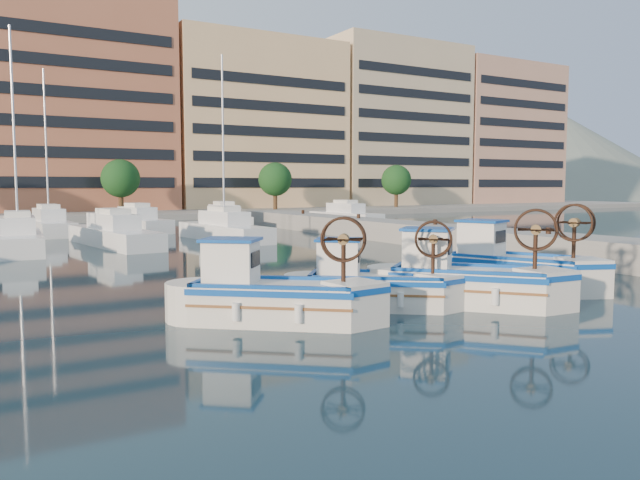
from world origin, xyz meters
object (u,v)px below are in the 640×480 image
(fishing_boat_c, at_px, (463,279))
(fishing_boat_d, at_px, (511,265))
(fishing_boat_b, at_px, (371,284))
(fishing_boat_a, at_px, (270,294))

(fishing_boat_c, height_order, fishing_boat_d, fishing_boat_d)
(fishing_boat_b, height_order, fishing_boat_d, fishing_boat_d)
(fishing_boat_a, height_order, fishing_boat_b, fishing_boat_a)
(fishing_boat_b, bearing_deg, fishing_boat_d, -48.65)
(fishing_boat_a, relative_size, fishing_boat_c, 0.97)
(fishing_boat_b, distance_m, fishing_boat_c, 2.70)
(fishing_boat_b, bearing_deg, fishing_boat_a, 133.27)
(fishing_boat_a, bearing_deg, fishing_boat_d, -46.69)
(fishing_boat_a, xyz_separation_m, fishing_boat_d, (9.27, 0.70, 0.05))
(fishing_boat_a, distance_m, fishing_boat_b, 3.32)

